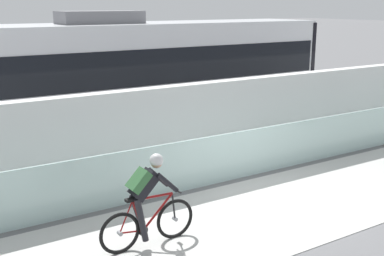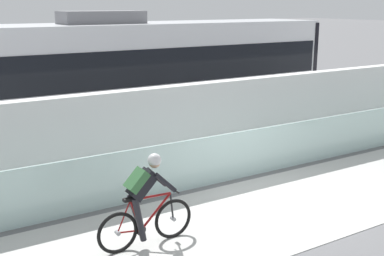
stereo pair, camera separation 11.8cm
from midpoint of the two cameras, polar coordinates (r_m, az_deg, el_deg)
ground_plane at (r=10.41m, az=11.05°, el=-8.82°), size 200.00×200.00×0.00m
bike_path_deck at (r=10.41m, az=11.05°, el=-8.79°), size 32.00×3.20×0.01m
glass_parapet at (r=11.54m, az=4.95°, el=-3.29°), size 32.00×0.05×1.14m
concrete_barrier_wall at (r=12.86m, az=0.20°, el=0.63°), size 32.00×0.36×2.03m
tram_rail_near at (r=15.20m, az=-4.79°, el=-1.22°), size 32.00×0.08×0.01m
tram_rail_far at (r=16.45m, az=-7.07°, el=-0.09°), size 32.00×0.08×0.01m
tram at (r=15.86m, az=-3.24°, el=6.42°), size 11.06×2.54×3.81m
cyclist_on_bike at (r=8.40m, az=-5.00°, el=-8.44°), size 1.77×0.58×1.61m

